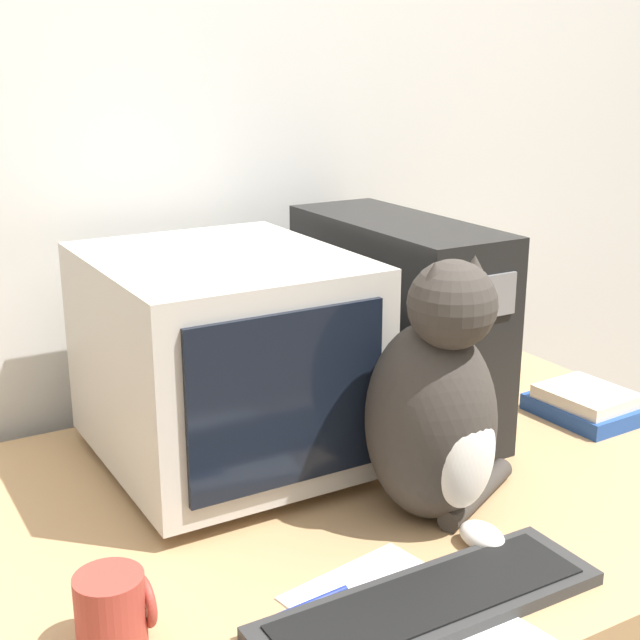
% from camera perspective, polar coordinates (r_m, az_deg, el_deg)
% --- Properties ---
extents(wall_back, '(7.00, 0.05, 2.50)m').
position_cam_1_polar(wall_back, '(1.79, -8.24, 10.42)').
color(wall_back, silver).
rests_on(wall_back, ground_plane).
extents(crt_monitor, '(0.40, 0.47, 0.37)m').
position_cam_1_polar(crt_monitor, '(1.50, -6.24, -2.46)').
color(crt_monitor, '#BCB7AD').
rests_on(crt_monitor, desk).
extents(computer_tower, '(0.19, 0.48, 0.39)m').
position_cam_1_polar(computer_tower, '(1.67, 4.87, -0.22)').
color(computer_tower, black).
rests_on(computer_tower, desk).
extents(keyboard, '(0.47, 0.14, 0.02)m').
position_cam_1_polar(keyboard, '(1.20, 7.02, -17.59)').
color(keyboard, '#2D2D2D').
rests_on(keyboard, desk).
extents(cat, '(0.29, 0.27, 0.41)m').
position_cam_1_polar(cat, '(1.33, 7.47, -5.71)').
color(cat, '#38332D').
rests_on(cat, desk).
extents(book_stack, '(0.15, 0.20, 0.06)m').
position_cam_1_polar(book_stack, '(1.81, 16.52, -5.18)').
color(book_stack, '#234793').
rests_on(book_stack, desk).
extents(pen, '(0.14, 0.02, 0.01)m').
position_cam_1_polar(pen, '(1.19, -1.21, -17.90)').
color(pen, navy).
rests_on(pen, desk).
extents(paper_sheet, '(0.26, 0.33, 0.00)m').
position_cam_1_polar(paper_sheet, '(1.18, 5.96, -18.57)').
color(paper_sheet, white).
rests_on(paper_sheet, desk).
extents(mug, '(0.09, 0.08, 0.10)m').
position_cam_1_polar(mug, '(1.14, -13.10, -17.67)').
color(mug, '#9E382D').
rests_on(mug, desk).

